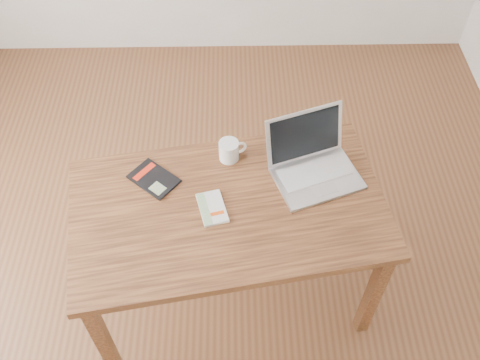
{
  "coord_description": "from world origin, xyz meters",
  "views": [
    {
      "loc": [
        0.21,
        -1.45,
        2.58
      ],
      "look_at": [
        0.24,
        -0.05,
        0.85
      ],
      "focal_mm": 40.0,
      "sensor_mm": 36.0,
      "label": 1
    }
  ],
  "objects_px": {
    "black_guidebook": "(154,179)",
    "white_guidebook": "(212,208)",
    "desk": "(229,218)",
    "laptop": "(313,163)",
    "coffee_mug": "(230,150)"
  },
  "relations": [
    {
      "from": "white_guidebook",
      "to": "laptop",
      "type": "relative_size",
      "value": 0.43
    },
    {
      "from": "black_guidebook",
      "to": "white_guidebook",
      "type": "bearing_deg",
      "value": -82.3
    },
    {
      "from": "desk",
      "to": "coffee_mug",
      "type": "xyz_separation_m",
      "value": [
        0.01,
        0.27,
        0.14
      ]
    },
    {
      "from": "white_guidebook",
      "to": "black_guidebook",
      "type": "bearing_deg",
      "value": 132.96
    },
    {
      "from": "black_guidebook",
      "to": "laptop",
      "type": "relative_size",
      "value": 0.55
    },
    {
      "from": "white_guidebook",
      "to": "coffee_mug",
      "type": "relative_size",
      "value": 1.52
    },
    {
      "from": "desk",
      "to": "coffee_mug",
      "type": "height_order",
      "value": "coffee_mug"
    },
    {
      "from": "black_guidebook",
      "to": "laptop",
      "type": "distance_m",
      "value": 0.71
    },
    {
      "from": "desk",
      "to": "white_guidebook",
      "type": "distance_m",
      "value": 0.12
    },
    {
      "from": "black_guidebook",
      "to": "coffee_mug",
      "type": "xyz_separation_m",
      "value": [
        0.34,
        0.12,
        0.05
      ]
    },
    {
      "from": "white_guidebook",
      "to": "black_guidebook",
      "type": "relative_size",
      "value": 0.78
    },
    {
      "from": "desk",
      "to": "laptop",
      "type": "xyz_separation_m",
      "value": [
        0.37,
        0.19,
        0.14
      ]
    },
    {
      "from": "desk",
      "to": "coffee_mug",
      "type": "distance_m",
      "value": 0.31
    },
    {
      "from": "white_guidebook",
      "to": "laptop",
      "type": "height_order",
      "value": "laptop"
    },
    {
      "from": "desk",
      "to": "white_guidebook",
      "type": "height_order",
      "value": "white_guidebook"
    }
  ]
}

